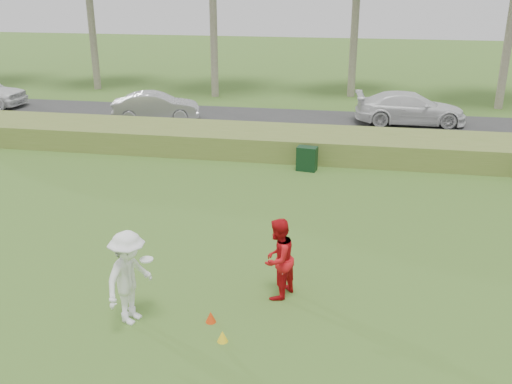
% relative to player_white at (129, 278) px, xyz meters
% --- Properties ---
extents(ground, '(120.00, 120.00, 0.00)m').
position_rel_player_white_xyz_m(ground, '(1.77, 0.52, -1.00)').
color(ground, '#386220').
rests_on(ground, ground).
extents(reed_strip, '(80.00, 3.00, 0.90)m').
position_rel_player_white_xyz_m(reed_strip, '(1.77, 12.52, -0.55)').
color(reed_strip, '#5B722D').
rests_on(reed_strip, ground).
extents(park_road, '(80.00, 6.00, 0.06)m').
position_rel_player_white_xyz_m(park_road, '(1.77, 17.52, -0.97)').
color(park_road, '#2D2D2D').
rests_on(park_road, ground).
extents(player_white, '(1.07, 1.45, 2.01)m').
position_rel_player_white_xyz_m(player_white, '(0.00, 0.00, 0.00)').
color(player_white, white).
rests_on(player_white, ground).
extents(player_red, '(0.99, 1.10, 1.85)m').
position_rel_player_white_xyz_m(player_red, '(2.81, 1.51, -0.08)').
color(player_red, red).
rests_on(player_red, ground).
extents(cone_orange, '(0.22, 0.22, 0.24)m').
position_rel_player_white_xyz_m(cone_orange, '(1.61, 0.24, -0.88)').
color(cone_orange, '#E43C0C').
rests_on(cone_orange, ground).
extents(cone_yellow, '(0.21, 0.21, 0.24)m').
position_rel_player_white_xyz_m(cone_yellow, '(2.01, -0.37, -0.89)').
color(cone_yellow, yellow).
rests_on(cone_yellow, ground).
extents(utility_cabinet, '(0.78, 0.56, 0.90)m').
position_rel_player_white_xyz_m(utility_cabinet, '(2.57, 10.49, -0.56)').
color(utility_cabinet, black).
rests_on(utility_cabinet, ground).
extents(car_mid, '(4.40, 2.48, 1.37)m').
position_rel_player_white_xyz_m(car_mid, '(-5.49, 16.79, -0.26)').
color(car_mid, '#B8B7BB').
rests_on(car_mid, park_road).
extents(car_right, '(5.35, 2.54, 1.51)m').
position_rel_player_white_xyz_m(car_right, '(6.73, 18.33, -0.19)').
color(car_right, silver).
rests_on(car_right, park_road).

